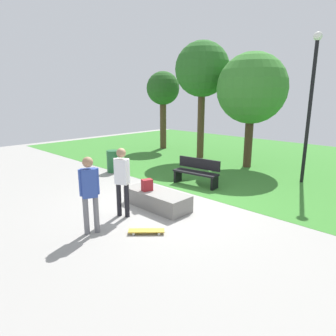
% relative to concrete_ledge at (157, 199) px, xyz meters
% --- Properties ---
extents(ground_plane, '(28.00, 28.00, 0.00)m').
position_rel_concrete_ledge_xyz_m(ground_plane, '(0.10, 0.31, -0.22)').
color(ground_plane, gray).
extents(grass_lawn, '(26.60, 12.80, 0.01)m').
position_rel_concrete_ledge_xyz_m(grass_lawn, '(0.10, 7.91, -0.22)').
color(grass_lawn, '#387A2D').
rests_on(grass_lawn, ground_plane).
extents(concrete_ledge, '(1.94, 0.78, 0.45)m').
position_rel_concrete_ledge_xyz_m(concrete_ledge, '(0.00, 0.00, 0.00)').
color(concrete_ledge, gray).
rests_on(concrete_ledge, ground_plane).
extents(backpack_on_ledge, '(0.28, 0.33, 0.32)m').
position_rel_concrete_ledge_xyz_m(backpack_on_ledge, '(-0.24, -0.14, 0.38)').
color(backpack_on_ledge, maroon).
rests_on(backpack_on_ledge, concrete_ledge).
extents(skater_performing_trick, '(0.31, 0.40, 1.74)m').
position_rel_concrete_ledge_xyz_m(skater_performing_trick, '(0.11, -2.11, 0.80)').
color(skater_performing_trick, slate).
rests_on(skater_performing_trick, ground_plane).
extents(skater_watching, '(0.40, 0.32, 1.76)m').
position_rel_concrete_ledge_xyz_m(skater_watching, '(-0.16, -1.04, 0.81)').
color(skater_watching, black).
rests_on(skater_watching, ground_plane).
extents(skateboard_by_ledge, '(0.71, 0.71, 0.08)m').
position_rel_concrete_ledge_xyz_m(skateboard_by_ledge, '(1.00, -1.29, -0.16)').
color(skateboard_by_ledge, gold).
rests_on(skateboard_by_ledge, ground_plane).
extents(park_bench_near_lamppost, '(1.64, 0.65, 0.91)m').
position_rel_concrete_ledge_xyz_m(park_bench_near_lamppost, '(-0.51, 2.38, 0.26)').
color(park_bench_near_lamppost, black).
rests_on(park_bench_near_lamppost, ground_plane).
extents(tree_young_birch, '(1.84, 1.84, 4.33)m').
position_rel_concrete_ledge_xyz_m(tree_young_birch, '(-6.51, 6.78, 3.08)').
color(tree_young_birch, '#4C3823').
rests_on(tree_young_birch, grass_lawn).
extents(tree_slender_maple, '(2.53, 2.53, 5.46)m').
position_rel_concrete_ledge_xyz_m(tree_slender_maple, '(-3.28, 6.12, 3.92)').
color(tree_slender_maple, '#4C3823').
rests_on(tree_slender_maple, grass_lawn).
extents(tree_tall_oak, '(2.87, 2.87, 4.72)m').
position_rel_concrete_ledge_xyz_m(tree_tall_oak, '(-0.62, 6.01, 3.04)').
color(tree_tall_oak, '#42301E').
rests_on(tree_tall_oak, grass_lawn).
extents(lamp_post, '(0.28, 0.28, 4.97)m').
position_rel_concrete_ledge_xyz_m(lamp_post, '(1.97, 5.25, 2.74)').
color(lamp_post, black).
rests_on(lamp_post, ground_plane).
extents(trash_bin, '(0.51, 0.51, 0.87)m').
position_rel_concrete_ledge_xyz_m(trash_bin, '(-4.05, 1.47, 0.21)').
color(trash_bin, '#1E592D').
rests_on(trash_bin, ground_plane).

